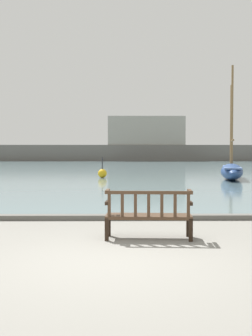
% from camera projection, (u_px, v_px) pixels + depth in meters
% --- Properties ---
extents(ground_plane, '(160.00, 160.00, 0.00)m').
position_uv_depth(ground_plane, '(112.00, 262.00, 6.24)').
color(ground_plane, gray).
extents(harbor_water, '(100.00, 80.00, 0.08)m').
position_uv_depth(harbor_water, '(120.00, 165.00, 50.20)').
color(harbor_water, slate).
rests_on(harbor_water, ground).
extents(quay_edge_kerb, '(40.00, 0.30, 0.12)m').
position_uv_depth(quay_edge_kerb, '(115.00, 217.00, 10.08)').
color(quay_edge_kerb, '#5B5954').
rests_on(quay_edge_kerb, ground).
extents(park_bench, '(1.63, 0.61, 0.92)m').
position_uv_depth(park_bench, '(149.00, 214.00, 7.84)').
color(park_bench, black).
rests_on(park_bench, ground).
extents(sailboat_outer_port, '(2.29, 6.09, 6.34)m').
position_uv_depth(sailboat_outer_port, '(232.00, 170.00, 23.43)').
color(sailboat_outer_port, navy).
rests_on(sailboat_outer_port, harbor_water).
extents(channel_buoy, '(0.52, 0.52, 1.22)m').
position_uv_depth(channel_buoy, '(102.00, 173.00, 24.76)').
color(channel_buoy, gold).
rests_on(channel_buoy, harbor_water).
extents(far_breakwater, '(50.96, 2.40, 7.36)m').
position_uv_depth(far_breakwater, '(127.00, 147.00, 68.54)').
color(far_breakwater, '#66605B').
rests_on(far_breakwater, ground).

